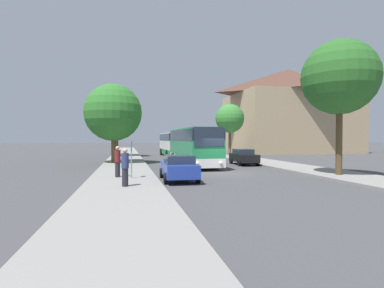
# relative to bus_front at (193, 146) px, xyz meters

# --- Properties ---
(ground_plane) EXTENTS (300.00, 300.00, 0.00)m
(ground_plane) POSITION_rel_bus_front_xyz_m (0.80, -6.44, -1.80)
(ground_plane) COLOR #424244
(ground_plane) RESTS_ON ground
(sidewalk_left) EXTENTS (4.00, 120.00, 0.15)m
(sidewalk_left) POSITION_rel_bus_front_xyz_m (-6.20, -6.44, -1.73)
(sidewalk_left) COLOR gray
(sidewalk_left) RESTS_ON ground_plane
(sidewalk_right) EXTENTS (4.00, 120.00, 0.15)m
(sidewalk_right) POSITION_rel_bus_front_xyz_m (7.80, -6.44, -1.73)
(sidewalk_right) COLOR gray
(sidewalk_right) RESTS_ON ground_plane
(building_right_background) EXTENTS (20.05, 15.53, 15.11)m
(building_right_background) POSITION_rel_bus_front_xyz_m (22.81, 22.40, 5.76)
(building_right_background) COLOR tan
(building_right_background) RESTS_ON ground_plane
(bus_front) EXTENTS (2.89, 11.69, 3.37)m
(bus_front) POSITION_rel_bus_front_xyz_m (0.00, 0.00, 0.00)
(bus_front) COLOR silver
(bus_front) RESTS_ON ground_plane
(bus_middle) EXTENTS (2.96, 10.28, 3.27)m
(bus_middle) POSITION_rel_bus_front_xyz_m (0.41, 14.87, -0.05)
(bus_middle) COLOR #238942
(bus_middle) RESTS_ON ground_plane
(parked_car_left_curb) EXTENTS (2.07, 4.33, 1.50)m
(parked_car_left_curb) POSITION_rel_bus_front_xyz_m (-3.00, -9.74, -1.01)
(parked_car_left_curb) COLOR #233D9E
(parked_car_left_curb) RESTS_ON ground_plane
(parked_car_right_near) EXTENTS (2.08, 4.23, 1.49)m
(parked_car_right_near) POSITION_rel_bus_front_xyz_m (4.83, -0.50, -1.02)
(parked_car_right_near) COLOR black
(parked_car_right_near) RESTS_ON ground_plane
(bus_stop_sign) EXTENTS (0.08, 0.45, 2.23)m
(bus_stop_sign) POSITION_rel_bus_front_xyz_m (-5.73, -9.18, -0.26)
(bus_stop_sign) COLOR gray
(bus_stop_sign) RESTS_ON sidewalk_left
(pedestrian_waiting_near) EXTENTS (0.36, 0.36, 1.88)m
(pedestrian_waiting_near) POSITION_rel_bus_front_xyz_m (-6.54, -8.55, -0.69)
(pedestrian_waiting_near) COLOR #23232D
(pedestrian_waiting_near) RESTS_ON sidewalk_left
(pedestrian_waiting_far) EXTENTS (0.36, 0.36, 1.86)m
(pedestrian_waiting_far) POSITION_rel_bus_front_xyz_m (-6.07, -12.25, -0.70)
(pedestrian_waiting_far) COLOR #23232D
(pedestrian_waiting_far) RESTS_ON sidewalk_left
(tree_left_near) EXTENTS (5.56, 5.56, 7.67)m
(tree_left_near) POSITION_rel_bus_front_xyz_m (-7.29, 3.07, 3.22)
(tree_left_near) COLOR brown
(tree_left_near) RESTS_ON sidewalk_left
(tree_left_far) EXTENTS (5.34, 5.34, 7.63)m
(tree_left_far) POSITION_rel_bus_front_xyz_m (-7.33, 14.93, 3.29)
(tree_left_far) COLOR #513D23
(tree_left_far) RESTS_ON sidewalk_left
(tree_right_near) EXTENTS (4.78, 4.78, 8.66)m
(tree_right_near) POSITION_rel_bus_front_xyz_m (7.40, -10.33, 4.60)
(tree_right_near) COLOR #513D23
(tree_right_near) RESTS_ON sidewalk_right
(tree_right_mid) EXTENTS (4.19, 4.19, 7.37)m
(tree_right_mid) POSITION_rel_bus_front_xyz_m (8.68, 14.26, 3.60)
(tree_right_mid) COLOR brown
(tree_right_mid) RESTS_ON sidewalk_right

